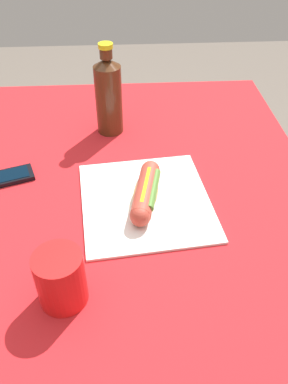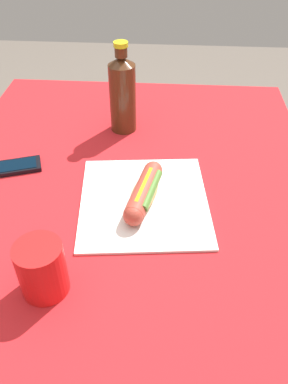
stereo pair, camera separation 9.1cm
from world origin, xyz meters
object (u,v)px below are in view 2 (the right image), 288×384
at_px(hot_dog, 144,192).
at_px(soda_bottle, 123,93).
at_px(cell_phone, 14,167).
at_px(drinking_cup, 42,269).

xyz_separation_m(hot_dog, soda_bottle, (-0.32, -0.08, 0.08)).
bearing_deg(soda_bottle, cell_phone, -50.07).
bearing_deg(hot_dog, soda_bottle, -165.49).
distance_m(cell_phone, soda_bottle, 0.36).
xyz_separation_m(cell_phone, soda_bottle, (-0.22, 0.26, 0.11)).
height_order(hot_dog, cell_phone, hot_dog).
height_order(hot_dog, drinking_cup, drinking_cup).
bearing_deg(cell_phone, drinking_cup, 26.55).
bearing_deg(drinking_cup, cell_phone, -153.45).
height_order(hot_dog, soda_bottle, soda_bottle).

